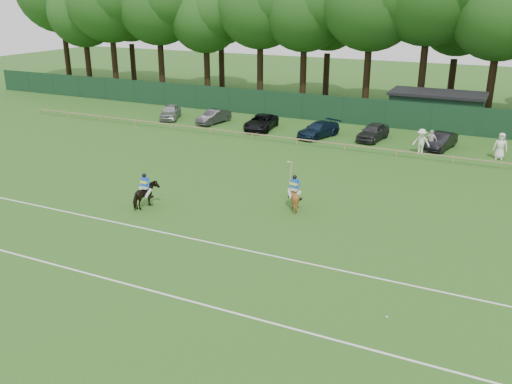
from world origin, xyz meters
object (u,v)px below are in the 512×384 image
Objects in this scene: spectator_left at (421,142)px; polo_ball at (387,317)px; horse_chestnut at (294,197)px; sedan_silver at (170,112)px; spectator_mid at (431,141)px; utility_shed at (436,108)px; hatch_grey at (373,132)px; horse_dark at (146,196)px; estate_black at (441,141)px; suv_black at (261,122)px; sedan_navy at (318,130)px; spectator_right at (501,146)px; sedan_grey at (214,117)px.

polo_ball is at bearing -85.61° from spectator_left.
horse_chestnut reaches higher than sedan_silver.
horse_chestnut is 16.53m from spectator_mid.
horse_chestnut is at bearing -99.02° from utility_shed.
spectator_left is (24.09, -2.31, 0.28)m from sedan_silver.
hatch_grey is 45.12× the size of polo_ball.
spectator_mid is 0.20× the size of utility_shed.
horse_dark is 0.44× the size of estate_black.
suv_black is 1.07× the size of sedan_navy.
suv_black is 30.44m from polo_ball.
sedan_silver is at bearing -168.18° from estate_black.
suv_black reaches higher than polo_ball.
spectator_left is at bearing 8.68° from sedan_navy.
spectator_right is at bearing 83.60° from polo_ball.
sedan_silver is 2.41× the size of spectator_mid.
horse_chestnut is at bearing -152.63° from horse_dark.
estate_black reaches higher than polo_ball.
polo_ball is at bearing -40.03° from sedan_grey.
spectator_right is at bearing 17.45° from sedan_navy.
utility_shed reaches higher than estate_black.
sedan_silver is 0.48× the size of utility_shed.
sedan_navy is 1.13× the size of estate_black.
spectator_mid is 9.52m from utility_shed.
horse_chestnut is at bearing -109.33° from spectator_left.
spectator_right is (4.92, -0.00, 0.14)m from spectator_mid.
spectator_left is 21.57× the size of polo_ball.
spectator_right reaches higher than sedan_silver.
sedan_navy is 0.52× the size of utility_shed.
spectator_right is at bearing 6.51° from sedan_grey.
spectator_right is at bearing -110.16° from horse_chestnut.
estate_black is at bearing 93.42° from polo_ball.
sedan_grey is at bearing 130.69° from polo_ball.
spectator_left reaches higher than spectator_mid.
utility_shed is at bearing -4.16° from sedan_silver.
hatch_grey is 8.90m from utility_shed.
utility_shed is (-1.67, 8.42, 0.90)m from estate_black.
utility_shed is (-5.92, 9.44, 0.56)m from spectator_right.
sedan_navy is 1.07× the size of hatch_grey.
horse_dark is at bearing -126.38° from spectator_left.
suv_black is 0.56× the size of utility_shed.
sedan_silver is 0.86× the size of suv_black.
spectator_mid reaches higher than horse_dark.
utility_shed is (8.24, 8.99, 0.90)m from sedan_navy.
utility_shed reaches higher than horse_dark.
sedan_grey is (4.79, 0.06, -0.06)m from sedan_silver.
spectator_mid is at bearing -8.29° from hatch_grey.
hatch_grey reaches higher than estate_black.
polo_ball is at bearing -84.63° from utility_shed.
suv_black is 2.41× the size of spectator_left.
spectator_left is at bearing -168.06° from spectator_right.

